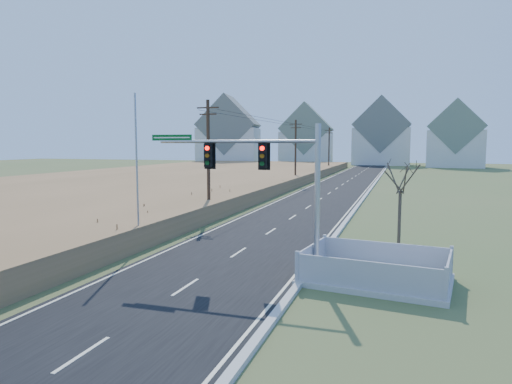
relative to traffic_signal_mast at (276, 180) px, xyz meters
name	(u,v)px	position (x,y,z in m)	size (l,w,h in m)	color
ground	(207,275)	(-2.67, -1.44, -4.04)	(260.00, 260.00, 0.00)	#485D2D
road	(346,182)	(-2.67, 48.56, -4.01)	(8.00, 180.00, 0.06)	black
curb	(375,183)	(1.48, 48.56, -3.95)	(0.30, 180.00, 0.18)	#B2AFA8
reed_marsh	(167,179)	(-26.67, 38.56, -3.39)	(38.00, 110.00, 1.30)	#A8794C
utility_pole_near	(208,156)	(-9.17, 13.56, 0.65)	(1.80, 0.26, 9.00)	#422D1E
utility_pole_mid	(296,151)	(-9.17, 43.56, 0.65)	(1.80, 0.26, 9.00)	#422D1E
utility_pole_far	(329,149)	(-9.17, 73.56, 0.65)	(1.80, 0.26, 9.00)	#422D1E
condo_nw	(229,137)	(-40.67, 98.56, 3.67)	(17.69, 13.38, 19.05)	silver
condo_nnw	(306,140)	(-20.67, 106.56, 2.90)	(14.93, 11.17, 17.03)	silver
condo_n	(381,137)	(-0.67, 110.56, 3.57)	(15.27, 10.20, 18.54)	silver
condo_ne	(456,139)	(17.33, 102.56, 2.80)	(14.12, 10.51, 16.52)	silver
traffic_signal_mast	(276,180)	(0.00, 0.00, 0.00)	(8.12, 0.55, 6.46)	#9EA0A5
fence_enclosure	(376,276)	(4.33, -0.34, -3.77)	(6.23, 4.68, 1.31)	#B7B5AD
open_sign	(371,281)	(4.20, -1.25, -3.72)	(0.43, 0.31, 0.60)	white
flagpole	(137,188)	(-8.08, 1.84, -0.75)	(0.37, 0.37, 8.25)	#B7B5AD
bare_tree	(401,175)	(5.16, 3.74, 0.08)	(1.93, 1.93, 5.11)	#4C3F33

